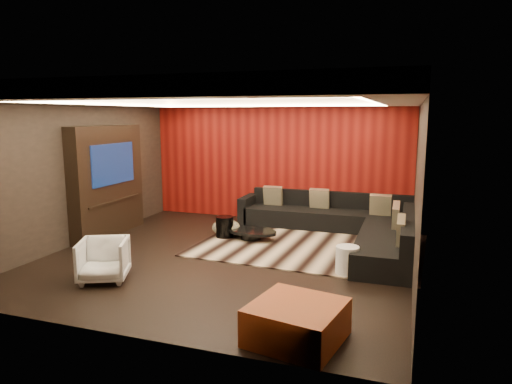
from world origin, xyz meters
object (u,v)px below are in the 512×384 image
at_px(drum_stool, 225,227).
at_px(white_side_table, 347,260).
at_px(coffee_table, 251,234).
at_px(sectional_sofa, 346,225).
at_px(armchair, 104,260).
at_px(orange_ottoman, 297,322).

bearing_deg(drum_stool, white_side_table, -27.30).
relative_size(coffee_table, sectional_sofa, 0.30).
height_order(drum_stool, armchair, armchair).
bearing_deg(coffee_table, orange_ottoman, -63.43).
relative_size(coffee_table, drum_stool, 2.64).
height_order(white_side_table, orange_ottoman, white_side_table).
xyz_separation_m(white_side_table, armchair, (-3.35, -1.41, 0.09)).
height_order(drum_stool, sectional_sofa, sectional_sofa).
bearing_deg(orange_ottoman, coffee_table, 116.57).
xyz_separation_m(orange_ottoman, sectional_sofa, (-0.08, 4.34, 0.06)).
distance_m(drum_stool, orange_ottoman, 4.28).
xyz_separation_m(white_side_table, orange_ottoman, (-0.23, -2.25, -0.02)).
xyz_separation_m(coffee_table, orange_ottoman, (1.81, -3.62, 0.09)).
relative_size(drum_stool, armchair, 0.60).
relative_size(drum_stool, orange_ottoman, 0.44).
distance_m(white_side_table, orange_ottoman, 2.27).
distance_m(orange_ottoman, armchair, 3.23).
bearing_deg(coffee_table, sectional_sofa, 22.56).
bearing_deg(armchair, coffee_table, 40.39).
distance_m(coffee_table, orange_ottoman, 4.05).
height_order(drum_stool, white_side_table, white_side_table).
bearing_deg(coffee_table, armchair, -115.09).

